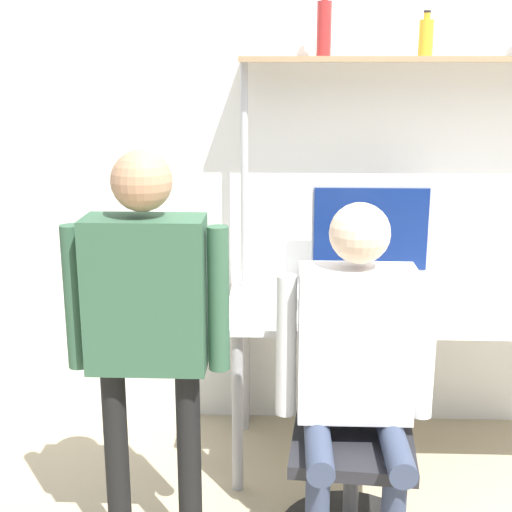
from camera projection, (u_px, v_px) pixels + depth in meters
ground_plane at (426, 503)px, 3.10m from camera, size 12.00×12.00×0.00m
wall_back at (412, 168)px, 3.54m from camera, size 8.00×0.06×2.70m
desk at (419, 319)px, 3.31m from camera, size 1.78×0.76×0.78m
shelf_unit at (421, 121)px, 3.31m from camera, size 1.69×0.27×1.88m
monitor at (370, 235)px, 3.42m from camera, size 0.57×0.24×0.52m
laptop at (340, 300)px, 3.15m from camera, size 0.34×0.23×0.22m
cell_phone at (404, 313)px, 3.15m from camera, size 0.07×0.15×0.01m
office_chair at (351, 476)px, 2.80m from camera, size 0.56×0.56×0.91m
person_seated at (356, 355)px, 2.62m from camera, size 0.59×0.47×1.37m
person_standing at (147, 311)px, 2.53m from camera, size 0.59×0.21×1.57m
bottle_red at (324, 27)px, 3.22m from camera, size 0.07×0.07×0.30m
bottle_amber at (426, 37)px, 3.21m from camera, size 0.07×0.07×0.20m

